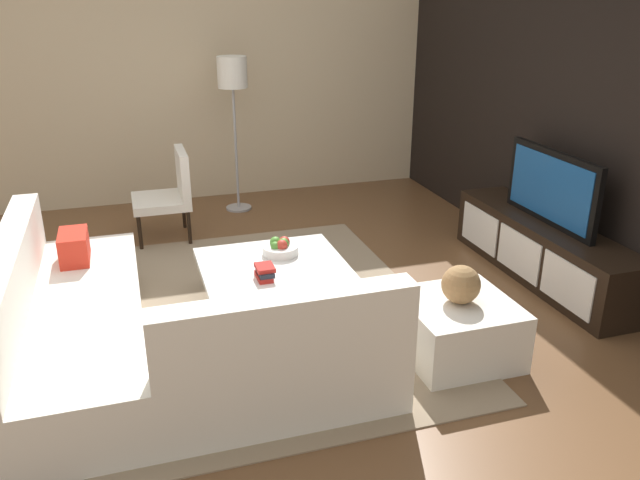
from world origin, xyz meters
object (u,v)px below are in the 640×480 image
object	(u,v)px
television	(552,187)
book_stack	(265,272)
media_console	(543,250)
floor_lamp	(233,83)
fruit_bowl	(280,248)
coffee_table	(274,286)
ottoman	(457,329)
decorative_ball	(461,284)
accent_chair_near	(170,190)
sectional_couch	(141,335)

from	to	relation	value
television	book_stack	bearing A→B (deg)	-87.19
media_console	floor_lamp	distance (m)	3.52
fruit_bowl	book_stack	size ratio (longest dim) A/B	1.48
coffee_table	ottoman	xyz separation A→B (m)	(0.99, 1.01, -0.00)
media_console	floor_lamp	xyz separation A→B (m)	(-2.57, -2.11, 1.14)
television	coffee_table	bearing A→B (deg)	-92.49
decorative_ball	fruit_bowl	bearing A→B (deg)	-142.37
media_console	decorative_ball	xyz separation A→B (m)	(0.89, -1.29, 0.28)
television	decorative_ball	bearing A→B (deg)	-55.36
media_console	decorative_ball	bearing A→B (deg)	-55.35
fruit_bowl	media_console	bearing A→B (deg)	82.70
decorative_ball	accent_chair_near	bearing A→B (deg)	-150.28
book_stack	coffee_table	bearing A→B (deg)	152.13
media_console	sectional_couch	distance (m)	3.33
floor_lamp	accent_chair_near	bearing A→B (deg)	-49.01
sectional_couch	ottoman	size ratio (longest dim) A/B	3.40
book_stack	floor_lamp	bearing A→B (deg)	173.67
media_console	book_stack	distance (m)	2.42
accent_chair_near	ottoman	distance (m)	3.23
media_console	fruit_bowl	bearing A→B (deg)	-97.30
sectional_couch	book_stack	xyz separation A→B (m)	(-0.39, 0.88, 0.14)
television	accent_chair_near	xyz separation A→B (m)	(-1.90, -2.88, -0.31)
sectional_couch	decorative_ball	distance (m)	2.06
coffee_table	decorative_ball	distance (m)	1.45
coffee_table	accent_chair_near	size ratio (longest dim) A/B	1.23
television	floor_lamp	distance (m)	3.38
fruit_bowl	decorative_ball	bearing A→B (deg)	37.63
television	decorative_ball	distance (m)	1.59
decorative_ball	coffee_table	bearing A→B (deg)	-134.62
media_console	book_stack	bearing A→B (deg)	-87.19
coffee_table	book_stack	bearing A→B (deg)	-27.87
decorative_ball	sectional_couch	bearing A→B (deg)	-100.97
floor_lamp	fruit_bowl	world-z (taller)	floor_lamp
accent_chair_near	ottoman	xyz separation A→B (m)	(2.79, 1.59, -0.29)
accent_chair_near	television	bearing A→B (deg)	56.51
media_console	ottoman	distance (m)	1.57
accent_chair_near	decorative_ball	distance (m)	3.21
sectional_couch	accent_chair_near	world-z (taller)	accent_chair_near
accent_chair_near	book_stack	xyz separation A→B (m)	(2.02, 0.47, -0.06)
accent_chair_near	book_stack	distance (m)	2.07
fruit_bowl	sectional_couch	bearing A→B (deg)	-54.49
floor_lamp	fruit_bowl	xyz separation A→B (m)	(2.29, -0.08, -0.95)
accent_chair_near	floor_lamp	bearing A→B (deg)	130.85
sectional_couch	coffee_table	world-z (taller)	sectional_couch
fruit_bowl	book_stack	distance (m)	0.45
ottoman	fruit_bowl	size ratio (longest dim) A/B	2.50
television	decorative_ball	world-z (taller)	television
ottoman	decorative_ball	xyz separation A→B (m)	(0.00, 0.00, 0.33)
sectional_couch	decorative_ball	xyz separation A→B (m)	(0.39, 2.00, 0.24)
sectional_couch	coffee_table	bearing A→B (deg)	121.15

